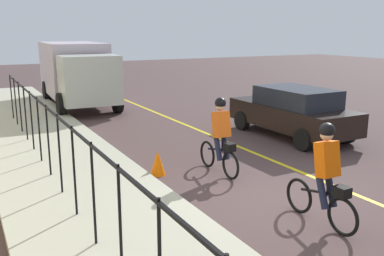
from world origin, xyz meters
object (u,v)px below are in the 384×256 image
Objects in this scene: cyclist_lead at (221,136)px; box_truck_background at (76,71)px; patrol_sedan at (293,111)px; traffic_cone_near at (158,163)px; cyclist_follow at (325,175)px.

box_truck_background is (11.17, 0.61, 0.64)m from cyclist_lead.
patrol_sedan is 5.51m from traffic_cone_near.
box_truck_background is at bearing 3.32° from cyclist_lead.
cyclist_lead reaches higher than traffic_cone_near.
traffic_cone_near is (-10.55, 0.72, -1.25)m from box_truck_background.
patrol_sedan is at bearing -75.06° from traffic_cone_near.
cyclist_follow is 0.27× the size of box_truck_background.
box_truck_background is 10.65m from traffic_cone_near.
cyclist_follow is 14.39m from box_truck_background.
cyclist_lead is at bearing 2.14° from cyclist_follow.
patrol_sedan is at bearing 29.36° from box_truck_background.
cyclist_lead is 1.00× the size of cyclist_follow.
box_truck_background is (9.14, 4.58, 0.73)m from patrol_sedan.
box_truck_background is 11.54× the size of traffic_cone_near.
box_truck_background reaches higher than traffic_cone_near.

